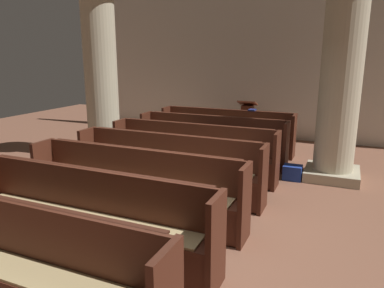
% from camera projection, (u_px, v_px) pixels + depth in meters
% --- Properties ---
extents(ground_plane, '(19.20, 19.20, 0.00)m').
position_uv_depth(ground_plane, '(174.00, 231.00, 4.69)').
color(ground_plane, brown).
extents(back_wall, '(10.00, 0.16, 4.50)m').
position_uv_depth(back_wall, '(274.00, 54.00, 9.58)').
color(back_wall, beige).
rests_on(back_wall, ground).
extents(pew_row_0, '(3.17, 0.47, 0.98)m').
position_uv_depth(pew_row_0, '(226.00, 130.00, 8.52)').
color(pew_row_0, '#4C2316').
rests_on(pew_row_0, ground).
extents(pew_row_1, '(3.17, 0.46, 0.98)m').
position_uv_depth(pew_row_1, '(211.00, 139.00, 7.62)').
color(pew_row_1, '#4C2316').
rests_on(pew_row_1, ground).
extents(pew_row_2, '(3.17, 0.46, 0.98)m').
position_uv_depth(pew_row_2, '(192.00, 150.00, 6.71)').
color(pew_row_2, '#4C2316').
rests_on(pew_row_2, ground).
extents(pew_row_3, '(3.17, 0.47, 0.98)m').
position_uv_depth(pew_row_3, '(168.00, 164.00, 5.81)').
color(pew_row_3, '#4C2316').
rests_on(pew_row_3, ground).
extents(pew_row_4, '(3.17, 0.46, 0.98)m').
position_uv_depth(pew_row_4, '(134.00, 184.00, 4.91)').
color(pew_row_4, '#4C2316').
rests_on(pew_row_4, ground).
extents(pew_row_5, '(3.17, 0.46, 0.98)m').
position_uv_depth(pew_row_5, '(85.00, 213.00, 4.01)').
color(pew_row_5, '#4C2316').
rests_on(pew_row_5, ground).
extents(pew_row_6, '(3.17, 0.47, 0.98)m').
position_uv_depth(pew_row_6, '(7.00, 259.00, 3.10)').
color(pew_row_6, '#4C2316').
rests_on(pew_row_6, ground).
extents(pillar_aisle_side, '(1.02, 1.02, 3.76)m').
position_uv_depth(pillar_aisle_side, '(342.00, 71.00, 6.25)').
color(pillar_aisle_side, tan).
rests_on(pillar_aisle_side, ground).
extents(pillar_far_side, '(1.02, 1.02, 3.76)m').
position_uv_depth(pillar_far_side, '(101.00, 68.00, 7.76)').
color(pillar_far_side, tan).
rests_on(pillar_far_side, ground).
extents(lectern, '(0.48, 0.45, 1.08)m').
position_uv_depth(lectern, '(247.00, 124.00, 9.56)').
color(lectern, '#492215').
rests_on(lectern, ground).
extents(hymn_book, '(0.16, 0.20, 0.03)m').
position_uv_depth(hymn_book, '(252.00, 110.00, 8.36)').
color(hymn_book, navy).
rests_on(hymn_book, pew_row_0).
extents(kneeler_box_blue, '(0.33, 0.27, 0.27)m').
position_uv_depth(kneeler_box_blue, '(292.00, 172.00, 6.61)').
color(kneeler_box_blue, navy).
rests_on(kneeler_box_blue, ground).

